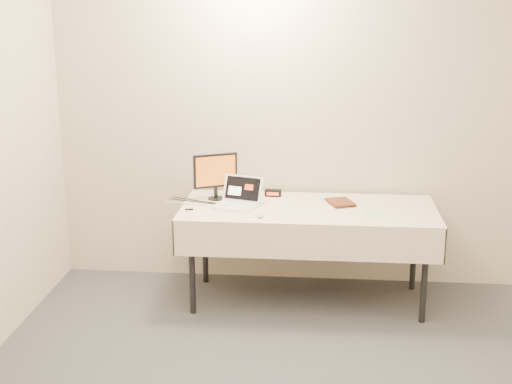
# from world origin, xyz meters

# --- Properties ---
(back_wall) EXTENTS (4.00, 0.10, 2.70)m
(back_wall) POSITION_xyz_m (0.00, 2.50, 1.35)
(back_wall) COLOR beige
(back_wall) RESTS_ON ground
(table) EXTENTS (1.86, 0.81, 0.74)m
(table) POSITION_xyz_m (0.00, 2.05, 0.68)
(table) COLOR black
(table) RESTS_ON ground
(laptop) EXTENTS (0.37, 0.36, 0.20)m
(laptop) POSITION_xyz_m (-0.51, 2.04, 0.79)
(laptop) COLOR white
(laptop) RESTS_ON table
(monitor) EXTENTS (0.32, 0.17, 0.35)m
(monitor) POSITION_xyz_m (-0.71, 2.20, 0.94)
(monitor) COLOR black
(monitor) RESTS_ON table
(book) EXTENTS (0.17, 0.08, 0.23)m
(book) POSITION_xyz_m (0.16, 2.12, 0.85)
(book) COLOR maroon
(book) RESTS_ON table
(alarm_clock) EXTENTS (0.13, 0.06, 0.05)m
(alarm_clock) POSITION_xyz_m (-0.28, 2.32, 0.76)
(alarm_clock) COLOR black
(alarm_clock) RESTS_ON table
(clicker) EXTENTS (0.06, 0.10, 0.02)m
(clicker) POSITION_xyz_m (-0.33, 1.78, 0.75)
(clicker) COLOR #BCBCBE
(clicker) RESTS_ON table
(paper_form) EXTENTS (0.14, 0.32, 0.00)m
(paper_form) POSITION_xyz_m (0.47, 1.95, 0.74)
(paper_form) COLOR #B7DCAF
(paper_form) RESTS_ON table
(usb_dongle) EXTENTS (0.06, 0.03, 0.01)m
(usb_dongle) POSITION_xyz_m (-0.86, 1.90, 0.74)
(usb_dongle) COLOR black
(usb_dongle) RESTS_ON table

